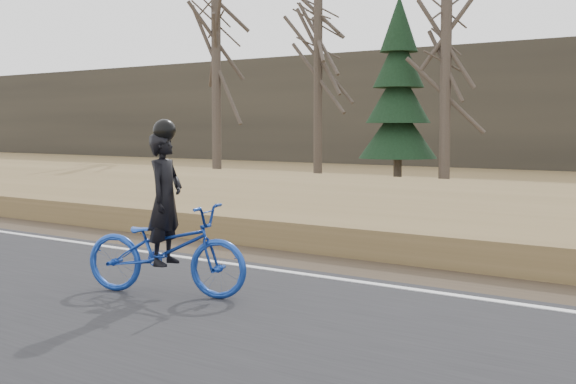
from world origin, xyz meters
The scene contains 11 objects.
ground centered at (0.00, 0.00, 0.00)m, with size 120.00×120.00×0.00m, color olive.
edge_line centered at (0.00, 0.20, 0.07)m, with size 120.00×0.12×0.01m, color silver.
shoulder centered at (0.00, 1.20, 0.02)m, with size 120.00×1.60×0.04m, color #473A2B.
embankment centered at (0.00, 4.20, 0.22)m, with size 120.00×5.00×0.44m, color olive.
ballast centered at (0.00, 8.00, 0.23)m, with size 120.00×3.00×0.45m, color slate.
railroad centered at (0.00, 8.00, 0.53)m, with size 120.00×2.40×0.29m.
cyclist centered at (3.04, -1.79, 0.70)m, with size 2.12×1.31×2.02m.
bare_tree_far_left centered at (-11.04, 14.20, 4.21)m, with size 0.36×0.36×8.42m, color #4D4238.
bare_tree_left centered at (-8.68, 17.47, 3.91)m, with size 0.36×0.36×7.82m, color #4D4238.
bare_tree_near_left centered at (-1.98, 15.06, 3.19)m, with size 0.36×0.36×6.38m, color #4D4238.
conifer centered at (-3.75, 15.17, 2.99)m, with size 2.60×2.60×6.31m.
Camera 1 is at (9.74, -8.11, 1.98)m, focal length 50.00 mm.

